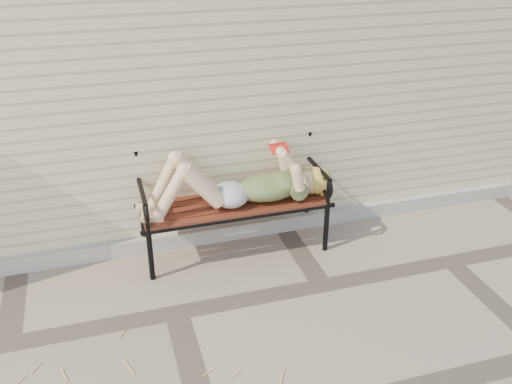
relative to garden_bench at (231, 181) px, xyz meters
name	(u,v)px	position (x,y,z in m)	size (l,w,h in m)	color
ground	(177,313)	(-0.68, -0.87, -0.66)	(80.00, 80.00, 0.00)	gray
house_wall	(123,42)	(-0.68, 2.13, 0.84)	(8.00, 4.00, 3.00)	beige
foundation_strip	(158,242)	(-0.68, 0.10, -0.59)	(8.00, 0.10, 0.15)	#A59E95
garden_bench	(231,181)	(0.00, 0.00, 0.00)	(1.82, 0.73, 1.18)	black
reading_woman	(236,184)	(0.01, -0.14, 0.04)	(1.72, 0.39, 0.54)	#093B42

